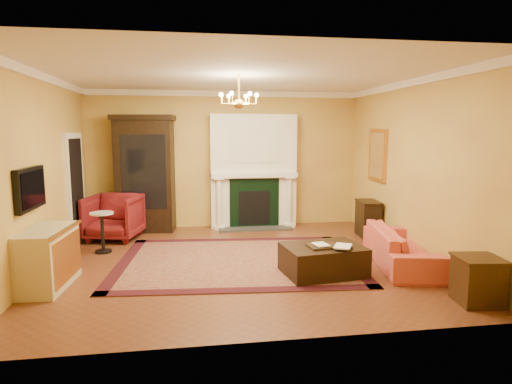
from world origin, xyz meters
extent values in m
cube|color=brown|center=(0.00, 0.00, -0.01)|extent=(6.00, 5.50, 0.02)
cube|color=silver|center=(0.00, 0.00, 3.01)|extent=(6.00, 5.50, 0.02)
cube|color=gold|center=(0.00, 2.76, 1.50)|extent=(6.00, 0.02, 3.00)
cube|color=gold|center=(0.00, -2.76, 1.50)|extent=(6.00, 0.02, 3.00)
cube|color=gold|center=(-3.01, 0.00, 1.50)|extent=(0.02, 5.50, 3.00)
cube|color=gold|center=(3.01, 0.00, 1.50)|extent=(0.02, 5.50, 3.00)
cube|color=white|center=(0.60, 2.59, 1.25)|extent=(1.90, 0.32, 2.50)
cube|color=silver|center=(0.60, 2.42, 1.85)|extent=(1.10, 0.01, 0.80)
cube|color=black|center=(0.60, 2.42, 0.55)|extent=(1.10, 0.02, 1.10)
cube|color=black|center=(0.60, 2.42, 0.45)|extent=(0.70, 0.02, 0.75)
cube|color=#333333|center=(0.60, 2.30, 0.02)|extent=(1.60, 0.50, 0.04)
cube|color=white|center=(0.60, 2.53, 1.18)|extent=(1.90, 0.44, 0.10)
cylinder|color=white|center=(-0.18, 2.41, 0.59)|extent=(0.14, 0.14, 1.18)
cylinder|color=white|center=(1.38, 2.41, 0.59)|extent=(0.14, 0.14, 1.18)
cube|color=white|center=(0.00, 2.71, 2.94)|extent=(6.00, 0.08, 0.12)
cube|color=white|center=(-2.96, 0.00, 2.94)|extent=(0.08, 5.50, 0.12)
cube|color=white|center=(2.96, 0.00, 2.94)|extent=(0.08, 5.50, 0.12)
cube|color=silver|center=(-2.96, 1.70, 1.05)|extent=(0.08, 1.05, 2.10)
cube|color=black|center=(-2.92, 1.70, 1.02)|extent=(0.02, 0.85, 1.95)
cube|color=black|center=(-2.95, -0.60, 1.35)|extent=(0.08, 0.95, 0.58)
cube|color=black|center=(-2.90, -0.60, 1.35)|extent=(0.01, 0.85, 0.48)
cube|color=gold|center=(2.97, 1.40, 1.65)|extent=(0.05, 0.76, 1.05)
cube|color=white|center=(2.94, 1.40, 1.65)|extent=(0.01, 0.62, 0.90)
cylinder|color=gold|center=(0.00, 0.00, 2.80)|extent=(0.03, 0.03, 0.40)
sphere|color=gold|center=(0.00, 0.00, 2.55)|extent=(0.16, 0.16, 0.16)
sphere|color=#FFE5B2|center=(0.28, 0.00, 2.69)|extent=(0.07, 0.07, 0.07)
sphere|color=#FFE5B2|center=(0.14, 0.24, 2.69)|extent=(0.07, 0.07, 0.07)
sphere|color=#FFE5B2|center=(-0.14, 0.24, 2.69)|extent=(0.07, 0.07, 0.07)
sphere|color=#FFE5B2|center=(-0.28, 0.00, 2.69)|extent=(0.07, 0.07, 0.07)
sphere|color=#FFE5B2|center=(-0.14, -0.24, 2.69)|extent=(0.07, 0.07, 0.07)
sphere|color=#FFE5B2|center=(0.14, -0.24, 2.69)|extent=(0.07, 0.07, 0.07)
cube|color=#4E101A|center=(-0.04, 0.02, 0.01)|extent=(4.10, 3.21, 0.02)
cube|color=black|center=(-1.74, 2.49, 1.18)|extent=(1.24, 0.67, 2.36)
imported|color=maroon|center=(-2.30, 1.82, 0.49)|extent=(1.13, 1.09, 0.98)
cylinder|color=black|center=(-2.33, 0.88, 0.02)|extent=(0.28, 0.28, 0.04)
cylinder|color=black|center=(-2.33, 0.88, 0.36)|extent=(0.06, 0.06, 0.65)
cylinder|color=silver|center=(-2.33, 0.88, 0.71)|extent=(0.40, 0.40, 0.03)
cube|color=#BEAC8B|center=(-2.73, -0.78, 0.41)|extent=(0.60, 1.13, 0.82)
imported|color=#D55043|center=(2.53, -0.57, 0.40)|extent=(0.98, 2.10, 0.79)
cube|color=#311E0D|center=(2.72, -2.17, 0.28)|extent=(0.54, 0.54, 0.56)
cube|color=black|center=(2.78, 1.32, 0.35)|extent=(0.42, 0.66, 0.70)
cube|color=black|center=(1.15, -0.84, 0.23)|extent=(1.24, 0.97, 0.43)
cube|color=black|center=(1.13, -0.92, 0.46)|extent=(0.47, 0.38, 0.03)
imported|color=gray|center=(0.99, -0.95, 0.60)|extent=(0.19, 0.06, 0.26)
imported|color=gray|center=(1.27, -1.01, 0.63)|extent=(0.21, 0.13, 0.31)
cylinder|color=gray|center=(-0.15, 2.53, 1.27)|extent=(0.11, 0.11, 0.09)
cone|color=black|center=(-0.15, 2.53, 1.49)|extent=(0.16, 0.16, 0.34)
cylinder|color=gray|center=(1.38, 2.53, 1.28)|extent=(0.12, 0.12, 0.10)
cone|color=black|center=(1.38, 2.53, 1.51)|extent=(0.17, 0.17, 0.37)
camera|label=1|loc=(-0.76, -6.79, 2.12)|focal=30.00mm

